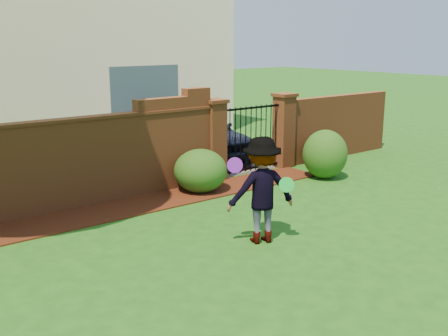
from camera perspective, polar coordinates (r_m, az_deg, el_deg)
ground at (r=8.06m, az=2.54°, el=-9.86°), size 80.00×80.00×0.01m
mulch_bed at (r=10.25m, az=-13.89°, el=-4.91°), size 11.10×1.08×0.03m
brick_wall at (r=10.26m, az=-21.10°, el=-0.13°), size 8.70×0.31×2.16m
brick_wall_return at (r=15.10m, az=11.85°, el=4.38°), size 4.00×0.25×1.70m
pillar_left at (r=12.22m, az=-1.03°, el=3.03°), size 0.50×0.50×1.88m
pillar_right at (r=13.64m, az=6.40°, el=4.06°), size 0.50×0.50×1.88m
iron_gate at (r=12.92m, az=2.88°, el=3.14°), size 1.78×0.03×1.60m
driveway at (r=16.26m, az=-6.41°, el=2.21°), size 3.20×8.00×0.01m
house at (r=18.54m, az=-20.19°, el=12.70°), size 12.40×6.40×6.30m
car at (r=14.41m, az=-2.41°, el=3.66°), size 2.05×4.31×1.42m
shrub_left at (r=11.39m, az=-2.53°, el=-0.30°), size 1.14×1.14×0.93m
shrub_middle at (r=12.72m, az=10.72°, el=1.46°), size 1.04×1.04×1.15m
shrub_right at (r=13.93m, az=10.56°, el=1.82°), size 0.92×0.92×0.82m
man at (r=8.48m, az=4.06°, el=-2.43°), size 1.27×1.00×1.72m
frisbee_purple at (r=8.18m, az=1.16°, el=0.30°), size 0.25×0.18×0.24m
frisbee_green at (r=8.42m, az=6.68°, el=-1.78°), size 0.22×0.20×0.24m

